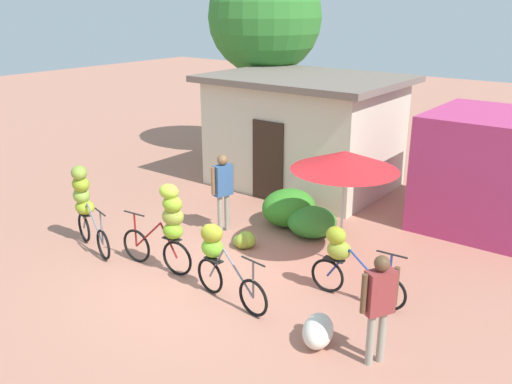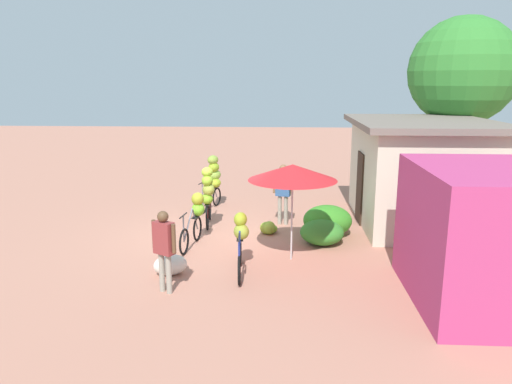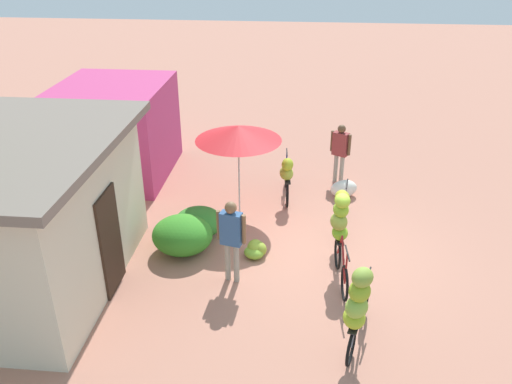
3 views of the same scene
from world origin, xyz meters
The scene contains 15 objects.
ground_plane centered at (0.00, 0.00, 0.00)m, with size 60.00×60.00×0.00m, color #B1745F.
building_low centered at (-1.50, 5.75, 1.48)m, with size 4.89×3.77×2.92m.
shop_pink centered at (3.57, 5.72, 1.25)m, with size 3.20×2.80×2.50m, color #B93870.
tree_behind_building centered at (-4.20, 7.63, 4.24)m, with size 3.44×3.44×5.98m.
hedge_bush_front_left centered at (-0.19, 3.10, 0.40)m, with size 1.15×1.27×0.80m, color #368825.
hedge_bush_front_right centered at (0.54, 2.90, 0.30)m, with size 1.03×1.08×0.61m, color #34832C.
market_umbrella centered at (1.64, 2.12, 2.02)m, with size 1.97×1.97×2.19m.
bicycle_leftmost centered at (-2.85, -0.28, 0.98)m, with size 1.59×0.62×1.68m.
bicycle_near_pile centered at (-0.65, -0.12, 0.99)m, with size 1.66×0.42×1.71m.
bicycle_center_loaded centered at (0.64, -0.23, 0.75)m, with size 1.65×0.42×1.26m.
bicycle_by_shop centered at (2.30, 1.03, 0.71)m, with size 1.69×0.44×1.22m.
banana_pile_on_ground centered at (-0.22, 1.55, 0.15)m, with size 0.57×0.59×0.35m.
produce_sack centered at (2.68, -0.42, 0.22)m, with size 0.70×0.44×0.44m, color silver.
person_vendor centered at (3.52, -0.31, 0.99)m, with size 0.37×0.51×1.62m.
person_bystander centered at (-1.09, 1.92, 1.06)m, with size 0.29×0.57×1.72m.
Camera 1 is at (6.06, -6.37, 4.71)m, focal length 38.41 mm.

